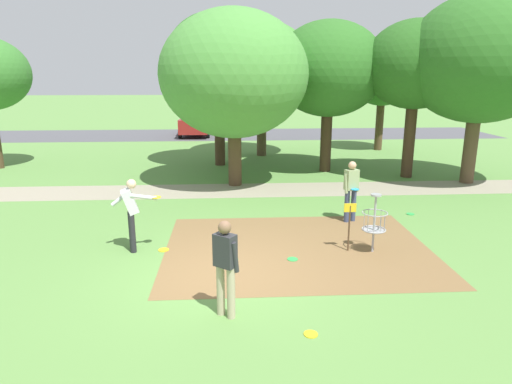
{
  "coord_description": "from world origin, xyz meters",
  "views": [
    {
      "loc": [
        0.21,
        -8.43,
        4.02
      ],
      "look_at": [
        0.89,
        2.92,
        1.0
      ],
      "focal_mm": 31.44,
      "sensor_mm": 36.0,
      "label": 1
    }
  ],
  "objects": [
    {
      "name": "frisbee_near_basket",
      "position": [
        1.46,
        -2.2,
        0.01
      ],
      "size": [
        0.23,
        0.23,
        0.02
      ],
      "primitive_type": "cylinder",
      "color": "gold",
      "rests_on": "ground"
    },
    {
      "name": "tree_near_right",
      "position": [
        1.83,
        13.89,
        4.41
      ],
      "size": [
        4.81,
        4.81,
        6.47
      ],
      "color": "brown",
      "rests_on": "ground"
    },
    {
      "name": "gravel_path",
      "position": [
        0.0,
        6.94,
        0.0
      ],
      "size": [
        40.0,
        1.97,
        0.0
      ],
      "primitive_type": "cube",
      "color": "gray",
      "rests_on": "ground"
    },
    {
      "name": "tree_far_left",
      "position": [
        -0.21,
        11.59,
        4.68
      ],
      "size": [
        4.38,
        4.38,
        6.57
      ],
      "color": "#422D1E",
      "rests_on": "ground"
    },
    {
      "name": "parked_car_leftmost",
      "position": [
        -2.0,
        21.64,
        0.92
      ],
      "size": [
        2.05,
        4.24,
        1.84
      ],
      "color": "maroon",
      "rests_on": "ground"
    },
    {
      "name": "frisbee_by_tee",
      "position": [
        1.58,
        0.76,
        0.01
      ],
      "size": [
        0.24,
        0.24,
        0.02
      ],
      "primitive_type": "cylinder",
      "color": "green",
      "rests_on": "ground"
    },
    {
      "name": "tree_near_left",
      "position": [
        4.25,
        10.01,
        4.16
      ],
      "size": [
        4.47,
        4.47,
        6.08
      ],
      "color": "#422D1E",
      "rests_on": "ground"
    },
    {
      "name": "parking_lot_strip",
      "position": [
        0.0,
        22.02,
        0.0
      ],
      "size": [
        36.0,
        6.0,
        0.01
      ],
      "primitive_type": "cube",
      "color": "#4C4C51",
      "rests_on": "ground"
    },
    {
      "name": "player_waiting_left",
      "position": [
        0.12,
        -1.54,
        0.97
      ],
      "size": [
        0.47,
        0.45,
        1.71
      ],
      "color": "tan",
      "rests_on": "ground"
    },
    {
      "name": "tree_mid_center",
      "position": [
        7.28,
        8.71,
        4.31
      ],
      "size": [
        3.91,
        3.91,
        6.0
      ],
      "color": "#422D1E",
      "rests_on": "ground"
    },
    {
      "name": "tree_far_center",
      "position": [
        9.2,
        7.63,
        4.51
      ],
      "size": [
        5.34,
        5.34,
        6.79
      ],
      "color": "brown",
      "rests_on": "ground"
    },
    {
      "name": "frisbee_mid_grass",
      "position": [
        5.51,
        3.85,
        0.01
      ],
      "size": [
        0.22,
        0.22,
        0.02
      ],
      "primitive_type": "cylinder",
      "color": "green",
      "rests_on": "ground"
    },
    {
      "name": "ground_plane",
      "position": [
        0.0,
        0.0,
        0.0
      ],
      "size": [
        160.0,
        160.0,
        0.0
      ],
      "primitive_type": "plane",
      "color": "#5B8942"
    },
    {
      "name": "tree_mid_right",
      "position": [
        8.26,
        15.23,
        3.69
      ],
      "size": [
        3.22,
        3.22,
        5.1
      ],
      "color": "#4C3823",
      "rests_on": "ground"
    },
    {
      "name": "disc_golf_basket",
      "position": [
        3.44,
        1.12,
        0.75
      ],
      "size": [
        0.98,
        0.58,
        1.39
      ],
      "color": "#9E9EA3",
      "rests_on": "ground"
    },
    {
      "name": "frisbee_far_left",
      "position": [
        -1.37,
        1.49,
        0.01
      ],
      "size": [
        0.25,
        0.25,
        0.02
      ],
      "primitive_type": "cylinder",
      "color": "gold",
      "rests_on": "ground"
    },
    {
      "name": "dirt_tee_pad",
      "position": [
        1.79,
        1.42,
        0.0
      ],
      "size": [
        6.22,
        4.72,
        0.01
      ],
      "primitive_type": "cube",
      "color": "brown",
      "rests_on": "ground"
    },
    {
      "name": "player_throwing",
      "position": [
        -2.06,
        1.52,
        0.99
      ],
      "size": [
        1.17,
        0.45,
        1.71
      ],
      "color": "#232328",
      "rests_on": "ground"
    },
    {
      "name": "tree_far_right",
      "position": [
        0.41,
        7.77,
        3.98
      ],
      "size": [
        5.23,
        5.23,
        6.21
      ],
      "color": "#4C3823",
      "rests_on": "ground"
    },
    {
      "name": "player_foreground_watching",
      "position": [
        3.54,
        3.32,
        0.97
      ],
      "size": [
        0.5,
        0.45,
        1.71
      ],
      "color": "#384260",
      "rests_on": "ground"
    }
  ]
}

